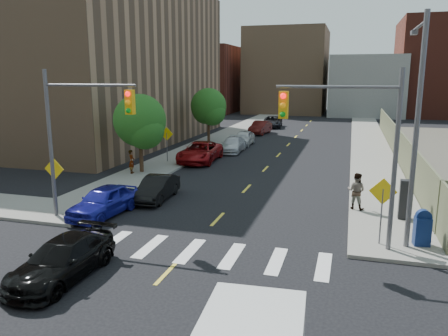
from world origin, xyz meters
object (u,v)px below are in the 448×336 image
Objects in this scene: parked_car_red at (200,152)px; parked_car_grey at (272,122)px; pedestrian_east at (356,191)px; parked_car_silver at (233,145)px; parked_car_white at (244,138)px; payphone at (405,200)px; parked_car_blue at (104,201)px; black_sedan at (63,260)px; parked_car_black at (157,188)px; pedestrian_west at (132,162)px; parked_car_maroon at (260,128)px; mailbox at (422,228)px.

parked_car_red is 25.21m from parked_car_grey.
parked_car_red is 3.07× the size of pedestrian_east.
parked_car_grey is (1.30, 25.18, -0.05)m from parked_car_red.
parked_car_silver is 1.08× the size of parked_car_white.
parked_car_silver is at bearing 129.26° from payphone.
parked_car_blue is 0.95× the size of black_sedan.
pedestrian_west is at bearing 126.44° from parked_car_black.
parked_car_maroon is (1.17, 32.22, 0.03)m from parked_car_blue.
parked_car_maroon is (-0.13, 28.94, 0.11)m from parked_car_black.
parked_car_grey is (1.30, 39.35, 0.00)m from parked_car_blue.
parked_car_red is at bearing -98.65° from parked_car_white.
parked_car_silver is at bearing 86.77° from parked_car_black.
parked_car_black is 9.69m from black_sedan.
parked_car_blue is 0.76× the size of parked_car_red.
parked_car_silver is 0.98× the size of parked_car_maroon.
pedestrian_west is (-4.20, 5.07, 0.30)m from parked_car_black.
parked_car_grey is 31.28m from pedestrian_west.
parked_car_maroon is 30.09m from pedestrian_east.
black_sedan reaches higher than parked_car_silver.
black_sedan is (1.00, -25.60, 0.00)m from parked_car_silver.
mailbox reaches higher than parked_car_red.
black_sedan is at bearing 65.58° from pedestrian_east.
pedestrian_east is (10.50, -19.35, 0.36)m from parked_car_white.
pedestrian_west is at bearing 113.51° from parked_car_blue.
parked_car_blue is at bearing -178.66° from pedestrian_west.
payphone reaches higher than black_sedan.
payphone is at bearing -60.39° from parked_car_maroon.
parked_car_blue is 19.30m from parked_car_silver.
parked_car_blue reaches higher than parked_car_silver.
parked_car_blue is 39.37m from parked_car_grey.
parked_car_black is 0.95× the size of parked_car_white.
black_sedan is 2.46× the size of pedestrian_east.
parked_car_black is 10.97m from parked_car_red.
parked_car_silver is 4.17m from parked_car_white.
parked_car_white is 0.92× the size of black_sedan.
parked_car_black is 0.88× the size of parked_car_silver.
black_sedan is at bearing -178.33° from pedestrian_west.
parked_car_white is 29.79m from black_sedan.
payphone is 17.69m from pedestrian_west.
parked_car_white is at bearing 91.17° from parked_car_blue.
parked_car_silver is 2.80× the size of pedestrian_west.
parked_car_silver is 0.86× the size of parked_car_grey.
pedestrian_west is (-4.20, -10.90, 0.30)m from parked_car_silver.
parked_car_red is 1.36× the size of parked_car_white.
parked_car_maroon is 1.02× the size of black_sedan.
pedestrian_east is (10.50, -15.18, 0.42)m from parked_car_silver.
parked_car_blue is 0.81× the size of parked_car_grey.
parked_car_maroon is (-0.13, 8.80, 0.05)m from parked_car_white.
parked_car_maroon is 0.87× the size of parked_car_grey.
pedestrian_east is (-2.19, 0.97, -0.00)m from payphone.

